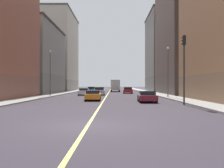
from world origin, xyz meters
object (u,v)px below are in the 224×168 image
street_lamp_left_near (168,67)px  box_truck (115,85)px  street_lamp_right_near (50,68)px  car_silver (99,91)px  building_right_midblock (32,59)px  building_left_mid (189,33)px  building_left_far (167,53)px  car_maroon (147,97)px  car_orange (93,95)px  car_white (84,92)px  car_teal (92,89)px  building_right_distant (57,52)px  traffic_light_left_near (184,60)px  car_red (128,90)px

street_lamp_left_near → box_truck: bearing=102.0°
street_lamp_right_near → car_silver: (7.40, 6.40, -3.77)m
building_right_midblock → box_truck: building_right_midblock is taller
building_left_mid → building_left_far: building_left_mid is taller
building_left_far → car_maroon: (-11.09, -44.21, -10.05)m
building_left_mid → building_right_midblock: building_left_mid is taller
car_maroon → car_orange: size_ratio=0.97×
street_lamp_left_near → car_orange: bearing=-151.3°
car_silver → street_lamp_left_near: bearing=-46.5°
car_white → box_truck: box_truck is taller
car_teal → building_right_midblock: bearing=-131.4°
car_orange → car_maroon: bearing=-25.6°
street_lamp_left_near → car_orange: (-10.10, -5.52, -3.81)m
car_maroon → building_right_distant: bearing=112.3°
street_lamp_left_near → car_silver: size_ratio=1.52×
traffic_light_left_near → box_truck: size_ratio=0.83×
car_orange → box_truck: (2.90, 39.47, 1.03)m
car_red → car_teal: (-8.69, 11.84, -0.01)m
car_teal → box_truck: box_truck is taller
street_lamp_right_near → traffic_light_left_near: bearing=-45.1°
building_right_distant → car_white: 35.76m
street_lamp_right_near → car_teal: size_ratio=1.62×
car_silver → box_truck: size_ratio=0.59×
car_silver → building_left_far: bearing=55.2°
building_right_midblock → car_teal: size_ratio=4.74×
building_left_far → car_white: 34.05m
building_left_mid → box_truck: (-14.29, 19.02, -10.48)m
traffic_light_left_near → street_lamp_right_near: 23.54m
building_right_distant → street_lamp_left_near: size_ratio=3.27×
traffic_light_left_near → street_lamp_left_near: bearing=85.3°
car_orange → building_left_mid: bearing=49.9°
car_silver → car_red: (5.61, 8.17, -0.03)m
traffic_light_left_near → box_truck: traffic_light_left_near is taller
street_lamp_right_near → car_maroon: bearing=-43.3°
traffic_light_left_near → street_lamp_right_near: size_ratio=0.92×
building_left_mid → car_white: (-20.07, -4.77, -11.51)m
car_silver → car_orange: bearing=-89.5°
street_lamp_left_near → building_left_mid: bearing=64.6°
car_teal → car_maroon: bearing=-76.6°
box_truck → car_silver: bearing=-97.5°
traffic_light_left_near → car_silver: 25.09m
building_right_distant → car_silver: 36.17m
building_left_mid → street_lamp_left_near: building_left_mid is taller
car_silver → car_white: bearing=-166.7°
street_lamp_right_near → building_left_far: bearing=51.7°
street_lamp_right_near → car_maroon: (13.64, -12.85, -3.86)m
building_left_mid → car_teal: (-20.42, 15.88, -11.47)m
building_left_far → car_orange: 45.84m
building_left_far → car_teal: size_ratio=4.86×
street_lamp_left_near → street_lamp_right_near: size_ratio=0.99×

